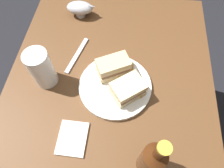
% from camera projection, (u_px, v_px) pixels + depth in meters
% --- Properties ---
extents(ground_plane, '(6.00, 6.00, 0.00)m').
position_uv_depth(ground_plane, '(110.00, 138.00, 1.35)').
color(ground_plane, black).
extents(dining_table, '(1.03, 0.76, 0.71)m').
position_uv_depth(dining_table, '(110.00, 120.00, 1.04)').
color(dining_table, brown).
rests_on(dining_table, ground).
extents(plate, '(0.26, 0.26, 0.02)m').
position_uv_depth(plate, '(115.00, 86.00, 0.72)').
color(plate, silver).
rests_on(plate, dining_table).
extents(sandwich_half_left, '(0.12, 0.13, 0.06)m').
position_uv_depth(sandwich_half_left, '(128.00, 89.00, 0.67)').
color(sandwich_half_left, beige).
rests_on(sandwich_half_left, plate).
extents(sandwich_half_right, '(0.11, 0.13, 0.07)m').
position_uv_depth(sandwich_half_right, '(113.00, 67.00, 0.71)').
color(sandwich_half_right, '#CCB284').
rests_on(sandwich_half_right, plate).
extents(potato_wedge_front, '(0.05, 0.03, 0.02)m').
position_uv_depth(potato_wedge_front, '(124.00, 66.00, 0.74)').
color(potato_wedge_front, gold).
rests_on(potato_wedge_front, plate).
extents(potato_wedge_middle, '(0.04, 0.02, 0.02)m').
position_uv_depth(potato_wedge_middle, '(130.00, 68.00, 0.74)').
color(potato_wedge_middle, '#AD702D').
rests_on(potato_wedge_middle, plate).
extents(potato_wedge_back, '(0.05, 0.03, 0.02)m').
position_uv_depth(potato_wedge_back, '(118.00, 72.00, 0.73)').
color(potato_wedge_back, gold).
rests_on(potato_wedge_back, plate).
extents(potato_wedge_left_edge, '(0.06, 0.04, 0.02)m').
position_uv_depth(potato_wedge_left_edge, '(137.00, 90.00, 0.69)').
color(potato_wedge_left_edge, gold).
rests_on(potato_wedge_left_edge, plate).
extents(potato_wedge_right_edge, '(0.04, 0.05, 0.02)m').
position_uv_depth(potato_wedge_right_edge, '(134.00, 85.00, 0.71)').
color(potato_wedge_right_edge, gold).
rests_on(potato_wedge_right_edge, plate).
extents(pint_glass, '(0.08, 0.08, 0.15)m').
position_uv_depth(pint_glass, '(42.00, 70.00, 0.69)').
color(pint_glass, white).
rests_on(pint_glass, dining_table).
extents(gravy_boat, '(0.07, 0.13, 0.07)m').
position_uv_depth(gravy_boat, '(80.00, 8.00, 0.87)').
color(gravy_boat, '#B7B7BC').
rests_on(gravy_boat, dining_table).
extents(cider_bottle, '(0.06, 0.06, 0.25)m').
position_uv_depth(cider_bottle, '(152.00, 159.00, 0.52)').
color(cider_bottle, '#47230F').
rests_on(cider_bottle, dining_table).
extents(napkin, '(0.11, 0.09, 0.01)m').
position_uv_depth(napkin, '(72.00, 138.00, 0.64)').
color(napkin, silver).
rests_on(napkin, dining_table).
extents(fork, '(0.18, 0.06, 0.01)m').
position_uv_depth(fork, '(77.00, 55.00, 0.79)').
color(fork, silver).
rests_on(fork, dining_table).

